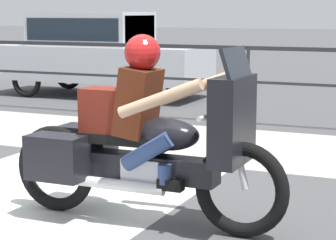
% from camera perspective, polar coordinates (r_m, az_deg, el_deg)
% --- Properties ---
extents(ground_plane, '(120.00, 120.00, 0.00)m').
position_cam_1_polar(ground_plane, '(5.64, -8.36, -8.45)').
color(ground_plane, '#4C4C4F').
extents(sidewalk_band, '(44.00, 2.40, 0.01)m').
position_cam_1_polar(sidewalk_band, '(8.61, 3.74, -2.08)').
color(sidewalk_band, '#B7B2A8').
rests_on(sidewalk_band, ground).
extents(fence_railing, '(36.00, 0.05, 1.21)m').
position_cam_1_polar(fence_railing, '(10.00, 6.99, 4.94)').
color(fence_railing, '#232326').
rests_on(fence_railing, ground).
extents(motorcycle, '(2.44, 0.76, 1.55)m').
position_cam_1_polar(motorcycle, '(5.30, -2.27, -1.82)').
color(motorcycle, black).
rests_on(motorcycle, ground).
extents(parked_car, '(4.30, 1.69, 1.71)m').
position_cam_1_polar(parked_car, '(13.47, -6.10, 6.16)').
color(parked_car, '#B7BCC4').
rests_on(parked_car, ground).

